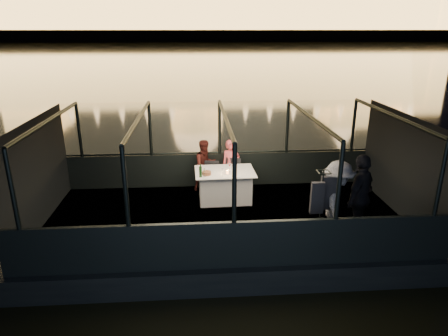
{
  "coord_description": "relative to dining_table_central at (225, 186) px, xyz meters",
  "views": [
    {
      "loc": [
        -0.62,
        -8.17,
        4.56
      ],
      "look_at": [
        0.0,
        0.4,
        1.55
      ],
      "focal_mm": 32.0,
      "sensor_mm": 36.0,
      "label": 1
    }
  ],
  "objects": [
    {
      "name": "boat_hull",
      "position": [
        -0.06,
        -0.98,
        -0.89
      ],
      "size": [
        8.6,
        4.4,
        1.0
      ],
      "primitive_type": "cube",
      "color": "black",
      "rests_on": "river_water"
    },
    {
      "name": "passenger_dark",
      "position": [
        2.55,
        -2.05,
        0.47
      ],
      "size": [
        1.05,
        1.06,
        1.78
      ],
      "primitive_type": "imported",
      "rotation": [
        0.0,
        0.0,
        3.94
      ],
      "color": "black",
      "rests_on": "boat_deck"
    },
    {
      "name": "wine_bottle",
      "position": [
        -0.6,
        -0.36,
        0.53
      ],
      "size": [
        0.08,
        0.08,
        0.32
      ],
      "primitive_type": "cylinder",
      "rotation": [
        0.0,
        0.0,
        -0.22
      ],
      "color": "#133514",
      "rests_on": "dining_table_central"
    },
    {
      "name": "person_woman_coral",
      "position": [
        0.21,
        0.72,
        0.36
      ],
      "size": [
        0.55,
        0.43,
        1.34
      ],
      "primitive_type": "imported",
      "rotation": [
        0.0,
        0.0,
        0.24
      ],
      "color": "#DC5052",
      "rests_on": "boat_deck"
    },
    {
      "name": "wine_glass_white",
      "position": [
        -0.5,
        -0.36,
        0.48
      ],
      "size": [
        0.07,
        0.07,
        0.2
      ],
      "primitive_type": null,
      "rotation": [
        0.0,
        0.0,
        0.0
      ],
      "color": "silver",
      "rests_on": "dining_table_central"
    },
    {
      "name": "wine_glass_red",
      "position": [
        0.11,
        -0.03,
        0.48
      ],
      "size": [
        0.08,
        0.08,
        0.21
      ],
      "primitive_type": null,
      "rotation": [
        0.0,
        0.0,
        -0.11
      ],
      "color": "silver",
      "rests_on": "dining_table_central"
    },
    {
      "name": "plate_far",
      "position": [
        -0.4,
        -0.0,
        0.39
      ],
      "size": [
        0.33,
        0.33,
        0.02
      ],
      "primitive_type": "cylinder",
      "rotation": [
        0.0,
        0.0,
        0.28
      ],
      "color": "silver",
      "rests_on": "dining_table_central"
    },
    {
      "name": "coat_stand",
      "position": [
        1.66,
        -2.37,
        0.51
      ],
      "size": [
        0.54,
        0.49,
        1.6
      ],
      "primitive_type": null,
      "rotation": [
        0.0,
        0.0,
        0.36
      ],
      "color": "black",
      "rests_on": "boat_deck"
    },
    {
      "name": "embankment",
      "position": [
        -0.06,
        209.02,
        0.11
      ],
      "size": [
        400.0,
        140.0,
        6.0
      ],
      "primitive_type": "cube",
      "color": "#423D33",
      "rests_on": "ground"
    },
    {
      "name": "passenger_stripe",
      "position": [
        2.03,
        -2.18,
        0.47
      ],
      "size": [
        0.91,
        1.23,
        1.69
      ],
      "primitive_type": "imported",
      "rotation": [
        0.0,
        0.0,
        1.28
      ],
      "color": "silver",
      "rests_on": "boat_deck"
    },
    {
      "name": "plate_near",
      "position": [
        0.26,
        -0.38,
        0.39
      ],
      "size": [
        0.25,
        0.25,
        0.01
      ],
      "primitive_type": "cylinder",
      "rotation": [
        0.0,
        0.0,
        0.17
      ],
      "color": "white",
      "rests_on": "dining_table_central"
    },
    {
      "name": "amber_candle",
      "position": [
        0.05,
        -0.18,
        0.42
      ],
      "size": [
        0.06,
        0.06,
        0.08
      ],
      "primitive_type": "cylinder",
      "rotation": [
        0.0,
        0.0,
        0.03
      ],
      "color": "#FF903F",
      "rests_on": "dining_table_central"
    },
    {
      "name": "boat_deck",
      "position": [
        -0.06,
        -0.98,
        -0.41
      ],
      "size": [
        8.0,
        4.0,
        0.04
      ],
      "primitive_type": "cube",
      "color": "black",
      "rests_on": "boat_hull"
    },
    {
      "name": "chair_port_left",
      "position": [
        -0.29,
        0.45,
        0.06
      ],
      "size": [
        0.44,
        0.44,
        0.82
      ],
      "primitive_type": "cube",
      "rotation": [
        0.0,
        0.0,
        -0.16
      ],
      "color": "black",
      "rests_on": "boat_deck"
    },
    {
      "name": "end_wall_fore",
      "position": [
        -4.06,
        -0.98,
        0.76
      ],
      "size": [
        0.02,
        4.0,
        2.3
      ],
      "primitive_type": null,
      "color": "black",
      "rests_on": "boat_deck"
    },
    {
      "name": "chair_port_right",
      "position": [
        0.27,
        0.45,
        0.06
      ],
      "size": [
        0.54,
        0.54,
        0.88
      ],
      "primitive_type": "cube",
      "rotation": [
        0.0,
        0.0,
        -0.39
      ],
      "color": "black",
      "rests_on": "boat_deck"
    },
    {
      "name": "dining_table_central",
      "position": [
        0.0,
        0.0,
        0.0
      ],
      "size": [
        1.48,
        1.09,
        0.77
      ],
      "primitive_type": "cube",
      "rotation": [
        0.0,
        0.0,
        0.02
      ],
      "color": "silver",
      "rests_on": "boat_deck"
    },
    {
      "name": "cabin_glass_starboard",
      "position": [
        -0.06,
        -2.98,
        1.21
      ],
      "size": [
        8.0,
        0.02,
        1.4
      ],
      "primitive_type": null,
      "color": "#99B2B2",
      "rests_on": "gunwale_starboard"
    },
    {
      "name": "cabin_roof_glass",
      "position": [
        -0.06,
        -0.98,
        1.91
      ],
      "size": [
        8.0,
        4.0,
        0.02
      ],
      "primitive_type": null,
      "color": "#99B2B2",
      "rests_on": "boat_deck"
    },
    {
      "name": "bread_basket",
      "position": [
        -0.45,
        -0.22,
        0.42
      ],
      "size": [
        0.25,
        0.25,
        0.09
      ],
      "primitive_type": "cylinder",
      "rotation": [
        0.0,
        0.0,
        0.18
      ],
      "color": "brown",
      "rests_on": "dining_table_central"
    },
    {
      "name": "cabin_glass_port",
      "position": [
        -0.06,
        1.02,
        1.21
      ],
      "size": [
        8.0,
        0.02,
        1.4
      ],
      "primitive_type": null,
      "color": "#99B2B2",
      "rests_on": "gunwale_port"
    },
    {
      "name": "gunwale_starboard",
      "position": [
        -0.06,
        -2.98,
        0.06
      ],
      "size": [
        8.0,
        0.08,
        0.9
      ],
      "primitive_type": "cube",
      "color": "black",
      "rests_on": "boat_deck"
    },
    {
      "name": "river_water",
      "position": [
        -0.06,
        79.02,
        -0.89
      ],
      "size": [
        500.0,
        500.0,
        0.0
      ],
      "primitive_type": "plane",
      "color": "black",
      "rests_on": "ground"
    },
    {
      "name": "gunwale_port",
      "position": [
        -0.06,
        1.02,
        0.06
      ],
      "size": [
        8.0,
        0.08,
        0.9
      ],
      "primitive_type": "cube",
      "color": "black",
      "rests_on": "boat_deck"
    },
    {
      "name": "person_man_maroon",
      "position": [
        -0.45,
        0.72,
        0.36
      ],
      "size": [
        0.81,
        0.74,
        1.36
      ],
      "primitive_type": "imported",
      "rotation": [
        0.0,
        0.0,
        0.44
      ],
      "color": "#3D1411",
      "rests_on": "boat_deck"
    },
    {
      "name": "end_wall_aft",
      "position": [
        3.94,
        -0.98,
        0.76
      ],
      "size": [
        0.02,
        4.0,
        2.3
      ],
      "primitive_type": null,
      "color": "black",
      "rests_on": "boat_deck"
    },
    {
      "name": "wine_glass_empty",
      "position": [
        -0.08,
        -0.32,
        0.48
      ],
      "size": [
        0.08,
        0.08,
        0.18
      ],
      "primitive_type": null,
      "rotation": [
        0.0,
        0.0,
        -0.43
      ],
      "color": "silver",
      "rests_on": "dining_table_central"
    },
    {
      "name": "canopy_ribs",
      "position": [
        -0.06,
        -0.98,
        0.76
      ],
      "size": [
        8.0,
        4.0,
        2.3
      ],
      "primitive_type": null,
      "color": "black",
      "rests_on": "boat_deck"
    }
  ]
}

